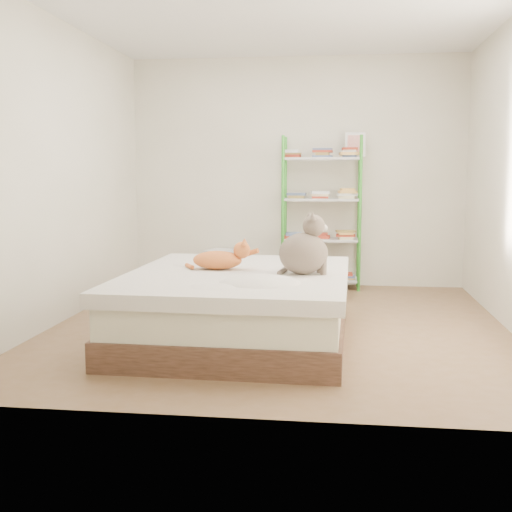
% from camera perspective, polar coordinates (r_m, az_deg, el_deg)
% --- Properties ---
extents(room, '(3.81, 4.21, 2.61)m').
position_cam_1_polar(room, '(5.34, 2.12, 7.47)').
color(room, '#886A4F').
rests_on(room, ground).
extents(bed, '(1.72, 2.13, 0.53)m').
position_cam_1_polar(bed, '(5.00, -1.58, -4.43)').
color(bed, brown).
rests_on(bed, ground).
extents(orange_cat, '(0.47, 0.26, 0.19)m').
position_cam_1_polar(orange_cat, '(5.08, -3.46, -0.15)').
color(orange_cat, orange).
rests_on(orange_cat, bed).
extents(grey_cat, '(0.48, 0.44, 0.45)m').
position_cam_1_polar(grey_cat, '(4.83, 4.24, 1.05)').
color(grey_cat, '#756C5C').
rests_on(grey_cat, bed).
extents(shelf_unit, '(0.91, 0.36, 1.74)m').
position_cam_1_polar(shelf_unit, '(7.22, 5.90, 3.86)').
color(shelf_unit, green).
rests_on(shelf_unit, ground).
extents(cardboard_box, '(0.58, 0.58, 0.41)m').
position_cam_1_polar(cardboard_box, '(6.72, 5.62, -2.20)').
color(cardboard_box, '#AC7F54').
rests_on(cardboard_box, ground).
extents(white_bin, '(0.44, 0.41, 0.42)m').
position_cam_1_polar(white_bin, '(7.37, -2.88, -1.06)').
color(white_bin, white).
rests_on(white_bin, ground).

